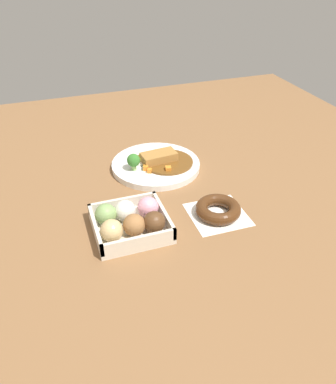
{
  "coord_description": "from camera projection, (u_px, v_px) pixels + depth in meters",
  "views": [
    {
      "loc": [
        -0.33,
        -0.86,
        0.59
      ],
      "look_at": [
        -0.06,
        -0.08,
        0.03
      ],
      "focal_mm": 35.92,
      "sensor_mm": 36.0,
      "label": 1
    }
  ],
  "objects": [
    {
      "name": "chocolate_ring_donut",
      "position": [
        218.0,
        210.0,
        0.95
      ],
      "size": [
        0.14,
        0.14,
        0.03
      ],
      "color": "white",
      "rests_on": "ground_plane"
    },
    {
      "name": "donut_box",
      "position": [
        130.0,
        221.0,
        0.9
      ],
      "size": [
        0.17,
        0.16,
        0.06
      ],
      "color": "beige",
      "rests_on": "ground_plane"
    },
    {
      "name": "curry_plate",
      "position": [
        156.0,
        164.0,
        1.15
      ],
      "size": [
        0.26,
        0.26,
        0.07
      ],
      "color": "white",
      "rests_on": "ground_plane"
    },
    {
      "name": "ground_plane",
      "position": [
        180.0,
        182.0,
        1.09
      ],
      "size": [
        1.6,
        1.6,
        0.0
      ],
      "primitive_type": "plane",
      "color": "brown"
    }
  ]
}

